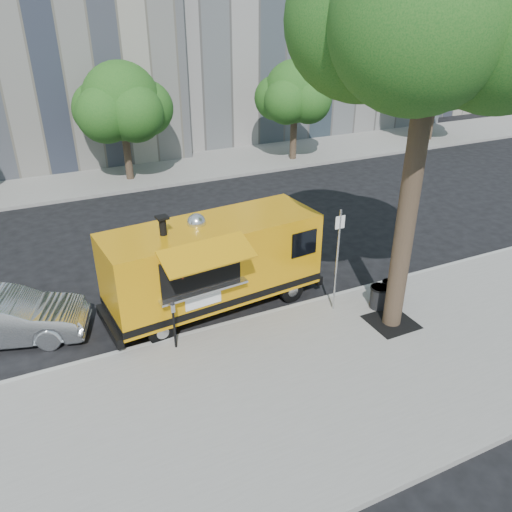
{
  "coord_description": "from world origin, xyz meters",
  "views": [
    {
      "loc": [
        -5.52,
        -11.39,
        7.87
      ],
      "look_at": [
        -0.13,
        0.0,
        1.47
      ],
      "focal_mm": 35.0,
      "sensor_mm": 36.0,
      "label": 1
    }
  ],
  "objects": [
    {
      "name": "ground",
      "position": [
        0.0,
        0.0,
        0.0
      ],
      "size": [
        120.0,
        120.0,
        0.0
      ],
      "primitive_type": "plane",
      "color": "black",
      "rests_on": "ground"
    },
    {
      "name": "sidewalk",
      "position": [
        0.0,
        -4.0,
        0.07
      ],
      "size": [
        60.0,
        6.0,
        0.15
      ],
      "primitive_type": "cube",
      "color": "gray",
      "rests_on": "ground"
    },
    {
      "name": "curb",
      "position": [
        0.0,
        -0.93,
        0.07
      ],
      "size": [
        60.0,
        0.14,
        0.16
      ],
      "primitive_type": "cube",
      "color": "#999993",
      "rests_on": "ground"
    },
    {
      "name": "far_sidewalk",
      "position": [
        0.0,
        13.5,
        0.07
      ],
      "size": [
        60.0,
        5.0,
        0.15
      ],
      "primitive_type": "cube",
      "color": "gray",
      "rests_on": "ground"
    },
    {
      "name": "building_right",
      "position": [
        30.0,
        24.0,
        8.0
      ],
      "size": [
        16.0,
        12.0,
        16.0
      ],
      "primitive_type": "cube",
      "color": "#A89F8C",
      "rests_on": "ground"
    },
    {
      "name": "tree_well",
      "position": [
        2.6,
        -2.8,
        0.15
      ],
      "size": [
        1.2,
        1.2,
        0.02
      ],
      "primitive_type": "cube",
      "color": "black",
      "rests_on": "sidewalk"
    },
    {
      "name": "far_tree_b",
      "position": [
        -1.0,
        12.7,
        3.83
      ],
      "size": [
        3.6,
        3.6,
        5.5
      ],
      "color": "#33261C",
      "rests_on": "far_sidewalk"
    },
    {
      "name": "far_tree_c",
      "position": [
        8.0,
        12.4,
        3.72
      ],
      "size": [
        3.24,
        3.24,
        5.21
      ],
      "color": "#33261C",
      "rests_on": "far_sidewalk"
    },
    {
      "name": "far_tree_d",
      "position": [
        18.0,
        12.6,
        3.89
      ],
      "size": [
        3.78,
        3.78,
        5.64
      ],
      "color": "#33261C",
      "rests_on": "far_sidewalk"
    },
    {
      "name": "sign_post",
      "position": [
        1.55,
        -1.55,
        1.85
      ],
      "size": [
        0.28,
        0.06,
        3.0
      ],
      "color": "silver",
      "rests_on": "sidewalk"
    },
    {
      "name": "parking_meter",
      "position": [
        -3.0,
        -1.35,
        0.98
      ],
      "size": [
        0.11,
        0.11,
        1.33
      ],
      "color": "black",
      "rests_on": "sidewalk"
    },
    {
      "name": "food_truck",
      "position": [
        -1.37,
        0.17,
        1.45
      ],
      "size": [
        6.44,
        3.33,
        3.09
      ],
      "rotation": [
        0.0,
        0.0,
        0.09
      ],
      "color": "orange",
      "rests_on": "ground"
    },
    {
      "name": "sedan",
      "position": [
        -6.81,
        1.03,
        0.68
      ],
      "size": [
        4.33,
        2.53,
        1.35
      ],
      "primitive_type": "imported",
      "rotation": [
        0.0,
        0.0,
        1.28
      ],
      "color": "#B8BCC0",
      "rests_on": "ground"
    },
    {
      "name": "trash_bin_left",
      "position": [
        2.75,
        -2.02,
        0.5
      ],
      "size": [
        0.54,
        0.54,
        0.65
      ],
      "color": "black",
      "rests_on": "sidewalk"
    },
    {
      "name": "trash_bin_right",
      "position": [
        3.3,
        -1.8,
        0.45
      ],
      "size": [
        0.47,
        0.47,
        0.57
      ],
      "color": "black",
      "rests_on": "sidewalk"
    }
  ]
}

